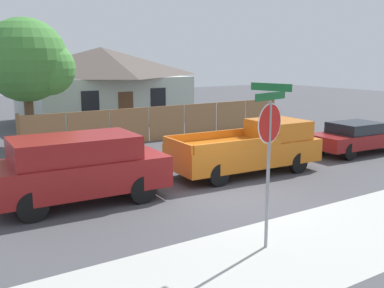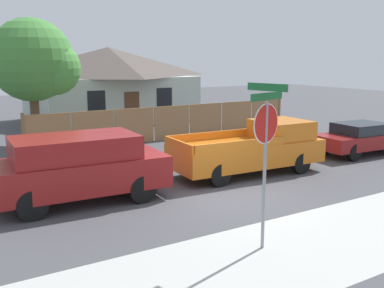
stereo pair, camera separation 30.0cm
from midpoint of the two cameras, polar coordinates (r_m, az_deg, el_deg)
ground_plane at (r=12.93m, az=3.92°, el=-6.76°), size 80.00×80.00×0.00m
sidewalk_strip at (r=10.46m, az=16.11°, el=-11.54°), size 36.00×3.20×0.01m
wooden_fence at (r=21.73m, az=-3.57°, el=2.73°), size 13.87×0.12×1.73m
house at (r=28.87m, az=-11.64°, el=7.63°), size 10.03×7.38×4.54m
oak_tree at (r=20.98m, az=-20.23°, el=9.73°), size 3.81×3.63×5.63m
red_suv at (r=12.58m, az=-14.86°, el=-2.82°), size 4.76×2.26×1.86m
orange_pickup at (r=15.52m, az=6.87°, el=-0.54°), size 5.38×2.27×1.75m
parked_sedan at (r=19.72m, az=19.84°, el=0.87°), size 4.37×1.95×1.30m
stop_sign at (r=9.11m, az=8.86°, el=0.93°), size 1.01×0.91×3.43m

